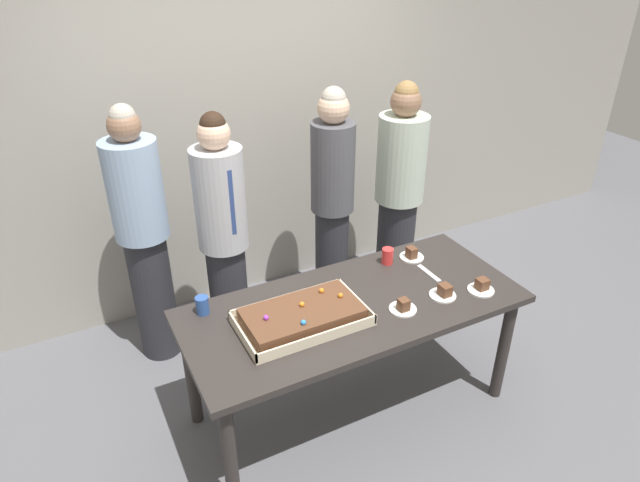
{
  "coord_description": "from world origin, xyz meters",
  "views": [
    {
      "loc": [
        -1.31,
        -2.12,
        2.56
      ],
      "look_at": [
        -0.13,
        0.15,
        1.12
      ],
      "focal_mm": 31.28,
      "sensor_mm": 36.0,
      "label": 1
    }
  ],
  "objects_px": {
    "sheet_cake": "(302,316)",
    "plated_slice_near_left": "(412,255)",
    "plated_slice_far_right": "(403,307)",
    "cake_server_utensil": "(429,273)",
    "person_far_right_suit": "(143,236)",
    "drink_cup_middle": "(202,305)",
    "person_green_shirt_behind": "(224,236)",
    "person_striped_tie_right": "(399,191)",
    "plated_slice_far_left": "(444,293)",
    "party_table": "(353,317)",
    "drink_cup_nearest": "(388,256)",
    "plated_slice_near_right": "(481,287)",
    "person_serving_front": "(332,200)"
  },
  "relations": [
    {
      "from": "sheet_cake",
      "to": "party_table",
      "type": "bearing_deg",
      "value": 4.56
    },
    {
      "from": "person_striped_tie_right",
      "to": "plated_slice_near_right",
      "type": "bearing_deg",
      "value": 40.71
    },
    {
      "from": "cake_server_utensil",
      "to": "person_far_right_suit",
      "type": "relative_size",
      "value": 0.12
    },
    {
      "from": "sheet_cake",
      "to": "plated_slice_near_left",
      "type": "bearing_deg",
      "value": 17.11
    },
    {
      "from": "party_table",
      "to": "cake_server_utensil",
      "type": "bearing_deg",
      "value": 5.42
    },
    {
      "from": "person_serving_front",
      "to": "person_green_shirt_behind",
      "type": "height_order",
      "value": "person_serving_front"
    },
    {
      "from": "plated_slice_near_left",
      "to": "plated_slice_far_right",
      "type": "bearing_deg",
      "value": -130.24
    },
    {
      "from": "person_serving_front",
      "to": "person_far_right_suit",
      "type": "xyz_separation_m",
      "value": [
        -1.29,
        0.08,
        0.0
      ]
    },
    {
      "from": "plated_slice_far_right",
      "to": "person_green_shirt_behind",
      "type": "xyz_separation_m",
      "value": [
        -0.64,
        1.06,
        0.08
      ]
    },
    {
      "from": "person_green_shirt_behind",
      "to": "drink_cup_nearest",
      "type": "bearing_deg",
      "value": 46.69
    },
    {
      "from": "plated_slice_near_left",
      "to": "cake_server_utensil",
      "type": "bearing_deg",
      "value": -93.75
    },
    {
      "from": "plated_slice_far_left",
      "to": "cake_server_utensil",
      "type": "height_order",
      "value": "plated_slice_far_left"
    },
    {
      "from": "person_serving_front",
      "to": "person_green_shirt_behind",
      "type": "distance_m",
      "value": 0.84
    },
    {
      "from": "party_table",
      "to": "person_green_shirt_behind",
      "type": "distance_m",
      "value": 1.0
    },
    {
      "from": "plated_slice_far_left",
      "to": "plated_slice_far_right",
      "type": "xyz_separation_m",
      "value": [
        -0.28,
        -0.01,
        -0.0
      ]
    },
    {
      "from": "plated_slice_near_right",
      "to": "drink_cup_nearest",
      "type": "bearing_deg",
      "value": 122.04
    },
    {
      "from": "party_table",
      "to": "person_striped_tie_right",
      "type": "distance_m",
      "value": 1.36
    },
    {
      "from": "cake_server_utensil",
      "to": "drink_cup_middle",
      "type": "bearing_deg",
      "value": 169.47
    },
    {
      "from": "plated_slice_far_right",
      "to": "sheet_cake",
      "type": "bearing_deg",
      "value": 163.83
    },
    {
      "from": "sheet_cake",
      "to": "person_striped_tie_right",
      "type": "distance_m",
      "value": 1.61
    },
    {
      "from": "plated_slice_near_right",
      "to": "plated_slice_far_right",
      "type": "xyz_separation_m",
      "value": [
        -0.5,
        0.05,
        -0.0
      ]
    },
    {
      "from": "plated_slice_near_left",
      "to": "plated_slice_far_left",
      "type": "bearing_deg",
      "value": -101.1
    },
    {
      "from": "sheet_cake",
      "to": "drink_cup_middle",
      "type": "distance_m",
      "value": 0.54
    },
    {
      "from": "plated_slice_near_right",
      "to": "plated_slice_far_left",
      "type": "xyz_separation_m",
      "value": [
        -0.23,
        0.05,
        0.0
      ]
    },
    {
      "from": "party_table",
      "to": "person_serving_front",
      "type": "relative_size",
      "value": 1.11
    },
    {
      "from": "plated_slice_near_left",
      "to": "cake_server_utensil",
      "type": "relative_size",
      "value": 0.75
    },
    {
      "from": "plated_slice_far_left",
      "to": "sheet_cake",
      "type": "bearing_deg",
      "value": 169.67
    },
    {
      "from": "plated_slice_far_right",
      "to": "drink_cup_nearest",
      "type": "xyz_separation_m",
      "value": [
        0.19,
        0.45,
        0.03
      ]
    },
    {
      "from": "drink_cup_middle",
      "to": "plated_slice_far_right",
      "type": "bearing_deg",
      "value": -26.27
    },
    {
      "from": "party_table",
      "to": "plated_slice_far_right",
      "type": "xyz_separation_m",
      "value": [
        0.2,
        -0.18,
        0.12
      ]
    },
    {
      "from": "plated_slice_far_right",
      "to": "cake_server_utensil",
      "type": "relative_size",
      "value": 0.75
    },
    {
      "from": "party_table",
      "to": "person_far_right_suit",
      "type": "relative_size",
      "value": 1.09
    },
    {
      "from": "plated_slice_near_right",
      "to": "drink_cup_nearest",
      "type": "xyz_separation_m",
      "value": [
        -0.31,
        0.49,
        0.03
      ]
    },
    {
      "from": "drink_cup_nearest",
      "to": "cake_server_utensil",
      "type": "height_order",
      "value": "drink_cup_nearest"
    },
    {
      "from": "plated_slice_far_left",
      "to": "person_green_shirt_behind",
      "type": "xyz_separation_m",
      "value": [
        -0.92,
        1.05,
        0.08
      ]
    },
    {
      "from": "drink_cup_middle",
      "to": "person_green_shirt_behind",
      "type": "bearing_deg",
      "value": 61.21
    },
    {
      "from": "plated_slice_near_left",
      "to": "plated_slice_near_right",
      "type": "distance_m",
      "value": 0.49
    },
    {
      "from": "person_striped_tie_right",
      "to": "drink_cup_middle",
      "type": "bearing_deg",
      "value": -16.45
    },
    {
      "from": "party_table",
      "to": "person_striped_tie_right",
      "type": "height_order",
      "value": "person_striped_tie_right"
    },
    {
      "from": "plated_slice_far_right",
      "to": "drink_cup_nearest",
      "type": "bearing_deg",
      "value": 66.53
    },
    {
      "from": "party_table",
      "to": "drink_cup_middle",
      "type": "distance_m",
      "value": 0.83
    },
    {
      "from": "sheet_cake",
      "to": "drink_cup_middle",
      "type": "height_order",
      "value": "sheet_cake"
    },
    {
      "from": "cake_server_utensil",
      "to": "person_green_shirt_behind",
      "type": "xyz_separation_m",
      "value": [
        -0.98,
        0.83,
        0.1
      ]
    },
    {
      "from": "plated_slice_far_left",
      "to": "drink_cup_middle",
      "type": "relative_size",
      "value": 1.5
    },
    {
      "from": "drink_cup_middle",
      "to": "person_striped_tie_right",
      "type": "distance_m",
      "value": 1.83
    },
    {
      "from": "plated_slice_far_right",
      "to": "drink_cup_nearest",
      "type": "distance_m",
      "value": 0.49
    },
    {
      "from": "plated_slice_near_left",
      "to": "drink_cup_nearest",
      "type": "relative_size",
      "value": 1.5
    },
    {
      "from": "party_table",
      "to": "cake_server_utensil",
      "type": "xyz_separation_m",
      "value": [
        0.55,
        0.05,
        0.1
      ]
    },
    {
      "from": "sheet_cake",
      "to": "person_striped_tie_right",
      "type": "xyz_separation_m",
      "value": [
        1.27,
        0.98,
        0.05
      ]
    },
    {
      "from": "drink_cup_middle",
      "to": "person_green_shirt_behind",
      "type": "relative_size",
      "value": 0.06
    }
  ]
}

